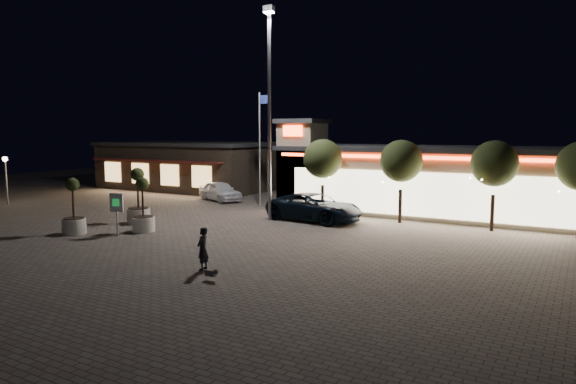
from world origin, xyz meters
The scene contains 17 objects.
ground centered at (0.00, 0.00, 0.00)m, with size 90.00×90.00×0.00m, color #62584F.
retail_building centered at (9.51, 15.82, 2.21)m, with size 20.40×8.40×6.10m.
restaurant_building centered at (-14.00, 19.97, 2.16)m, with size 16.40×11.00×4.30m.
floodlight_pole centered at (2.00, 8.00, 7.02)m, with size 0.60×0.40×12.38m.
flagpole centered at (-1.90, 13.00, 4.74)m, with size 0.95×0.10×8.00m.
lamp_post_west centered at (-18.00, 4.00, 2.46)m, with size 0.36×0.36×3.48m.
string_tree_a centered at (4.00, 11.00, 3.56)m, with size 2.42×2.42×4.79m.
string_tree_b centered at (9.00, 11.00, 3.56)m, with size 2.42×2.42×4.79m.
string_tree_c centered at (14.00, 11.00, 3.56)m, with size 2.42×2.42×4.79m.
pickup_truck centered at (4.42, 9.12, 0.81)m, with size 2.69×5.83×1.62m, color black.
white_sedan centered at (-5.94, 13.44, 0.75)m, with size 1.77×4.41×1.50m, color white.
pedestrian centered at (5.82, -2.77, 0.81)m, with size 0.59×0.39×1.63m, color black.
dog centered at (7.02, -3.71, 0.28)m, with size 0.53×0.19×0.28m.
planter_left centered at (-3.85, 3.19, 0.99)m, with size 1.31×1.31×3.21m.
planter_mid centered at (-4.43, -0.66, 0.90)m, with size 1.18×1.18×2.90m.
planter_right centered at (-1.78, 1.55, 0.89)m, with size 1.17×1.17×2.88m.
valet_sign centered at (-2.06, 0.06, 1.52)m, with size 0.70×0.28×2.17m.
Camera 1 is at (18.20, -17.53, 5.16)m, focal length 32.00 mm.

